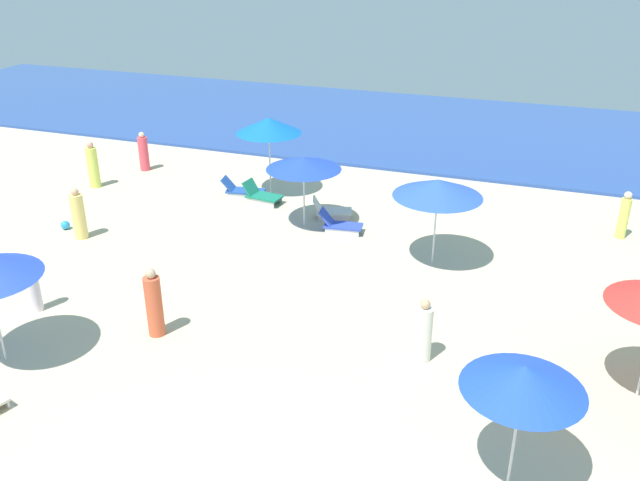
% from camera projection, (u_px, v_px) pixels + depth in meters
% --- Properties ---
extents(ocean, '(60.00, 12.65, 0.12)m').
position_uv_depth(ocean, '(450.00, 130.00, 31.09)').
color(ocean, '#294A96').
rests_on(ocean, ground_plane).
extents(umbrella_0, '(2.32, 2.32, 2.27)m').
position_uv_depth(umbrella_0, '(304.00, 163.00, 20.50)').
color(umbrella_0, silver).
rests_on(umbrella_0, ground_plane).
extents(lounge_chair_0_0, '(1.38, 0.72, 0.71)m').
position_uv_depth(lounge_chair_0_0, '(340.00, 225.00, 20.83)').
color(lounge_chair_0_0, silver).
rests_on(lounge_chair_0_0, ground_plane).
extents(lounge_chair_0_1, '(1.39, 1.00, 0.68)m').
position_uv_depth(lounge_chair_0_1, '(331.00, 211.00, 21.88)').
color(lounge_chair_0_1, silver).
rests_on(lounge_chair_0_1, ground_plane).
extents(umbrella_2, '(2.44, 2.44, 2.49)m').
position_uv_depth(umbrella_2, '(438.00, 188.00, 18.11)').
color(umbrella_2, silver).
rests_on(umbrella_2, ground_plane).
extents(umbrella_6, '(2.01, 2.01, 2.40)m').
position_uv_depth(umbrella_6, '(524.00, 378.00, 10.65)').
color(umbrella_6, silver).
rests_on(umbrella_6, ground_plane).
extents(umbrella_9, '(2.25, 2.25, 2.73)m').
position_uv_depth(umbrella_9, '(269.00, 125.00, 22.93)').
color(umbrella_9, silver).
rests_on(umbrella_9, ground_plane).
extents(lounge_chair_9_0, '(1.55, 0.82, 0.67)m').
position_uv_depth(lounge_chair_9_0, '(242.00, 190.00, 23.58)').
color(lounge_chair_9_0, silver).
rests_on(lounge_chair_9_0, ground_plane).
extents(lounge_chair_9_1, '(1.36, 0.80, 0.74)m').
position_uv_depth(lounge_chair_9_1, '(262.00, 195.00, 23.04)').
color(lounge_chair_9_1, silver).
rests_on(lounge_chair_9_1, ground_plane).
extents(beachgoer_0, '(0.52, 0.52, 1.51)m').
position_uv_depth(beachgoer_0, '(144.00, 153.00, 25.95)').
color(beachgoer_0, '#F64758').
rests_on(beachgoer_0, ground_plane).
extents(beachgoer_2, '(0.48, 0.48, 1.50)m').
position_uv_depth(beachgoer_2, '(423.00, 333.00, 14.54)').
color(beachgoer_2, silver).
rests_on(beachgoer_2, ground_plane).
extents(beachgoer_3, '(0.56, 0.56, 1.61)m').
position_uv_depth(beachgoer_3, '(78.00, 215.00, 20.26)').
color(beachgoer_3, '#F9D673').
rests_on(beachgoer_3, ground_plane).
extents(beachgoer_4, '(0.44, 0.44, 1.71)m').
position_uv_depth(beachgoer_4, '(154.00, 304.00, 15.41)').
color(beachgoer_4, '#D85838').
rests_on(beachgoer_4, ground_plane).
extents(beachgoer_5, '(0.55, 0.55, 1.69)m').
position_uv_depth(beachgoer_5, '(93.00, 166.00, 24.24)').
color(beachgoer_5, '#DFE95E').
rests_on(beachgoer_5, ground_plane).
extents(beachgoer_6, '(0.42, 0.42, 1.49)m').
position_uv_depth(beachgoer_6, '(624.00, 216.00, 20.29)').
color(beachgoer_6, '#E6E562').
rests_on(beachgoer_6, ground_plane).
extents(beachgoer_7, '(0.38, 0.38, 1.51)m').
position_uv_depth(beachgoer_7, '(33.00, 284.00, 16.42)').
color(beachgoer_7, white).
rests_on(beachgoer_7, ground_plane).
extents(beach_ball_1, '(0.28, 0.28, 0.28)m').
position_uv_depth(beach_ball_1, '(65.00, 225.00, 21.08)').
color(beach_ball_1, '#2694D9').
rests_on(beach_ball_1, ground_plane).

